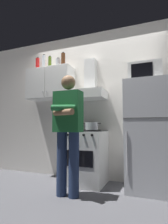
% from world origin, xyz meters
% --- Properties ---
extents(ground_plane, '(7.00, 7.00, 0.00)m').
position_xyz_m(ground_plane, '(0.00, 0.00, 0.00)').
color(ground_plane, '#4C4C51').
extents(back_wall_tiled, '(4.80, 0.10, 2.70)m').
position_xyz_m(back_wall_tiled, '(0.00, 0.60, 1.35)').
color(back_wall_tiled, silver).
rests_on(back_wall_tiled, ground_plane).
extents(upper_cabinet, '(0.90, 0.37, 0.60)m').
position_xyz_m(upper_cabinet, '(-0.85, 0.37, 1.75)').
color(upper_cabinet, white).
extents(stove_oven, '(0.60, 0.62, 0.87)m').
position_xyz_m(stove_oven, '(-0.05, 0.25, 0.43)').
color(stove_oven, white).
rests_on(stove_oven, ground_plane).
extents(range_hood, '(0.60, 0.44, 0.75)m').
position_xyz_m(range_hood, '(-0.05, 0.38, 1.60)').
color(range_hood, white).
extents(refrigerator, '(0.60, 0.62, 1.60)m').
position_xyz_m(refrigerator, '(0.90, 0.25, 0.80)').
color(refrigerator, silver).
rests_on(refrigerator, ground_plane).
extents(microwave, '(0.48, 0.37, 0.28)m').
position_xyz_m(microwave, '(0.90, 0.27, 1.74)').
color(microwave, silver).
rests_on(microwave, refrigerator).
extents(person_standing, '(0.38, 0.33, 1.64)m').
position_xyz_m(person_standing, '(-0.10, -0.36, 0.90)').
color(person_standing, navy).
rests_on(person_standing, ground_plane).
extents(cooking_pot, '(0.30, 0.20, 0.12)m').
position_xyz_m(cooking_pot, '(0.08, 0.13, 0.93)').
color(cooking_pot, '#B7BABF').
rests_on(cooking_pot, stove_oven).
extents(bottle_olive_oil, '(0.06, 0.06, 0.24)m').
position_xyz_m(bottle_olive_oil, '(-0.84, 0.34, 2.17)').
color(bottle_olive_oil, '#4C6B19').
rests_on(bottle_olive_oil, upper_cabinet).
extents(bottle_rum_dark, '(0.08, 0.08, 0.28)m').
position_xyz_m(bottle_rum_dark, '(-0.56, 0.37, 2.18)').
color(bottle_rum_dark, '#47230F').
rests_on(bottle_rum_dark, upper_cabinet).
extents(bottle_soda_red, '(0.08, 0.08, 0.29)m').
position_xyz_m(bottle_soda_red, '(-1.18, 0.42, 2.19)').
color(bottle_soda_red, red).
rests_on(bottle_soda_red, upper_cabinet).
extents(bottle_vodka_clear, '(0.07, 0.07, 0.31)m').
position_xyz_m(bottle_vodka_clear, '(-1.01, 0.38, 2.20)').
color(bottle_vodka_clear, silver).
rests_on(bottle_vodka_clear, upper_cabinet).
extents(bottle_canister_steel, '(0.09, 0.09, 0.20)m').
position_xyz_m(bottle_canister_steel, '(-0.69, 0.41, 2.14)').
color(bottle_canister_steel, '#B2B5BA').
rests_on(bottle_canister_steel, upper_cabinet).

